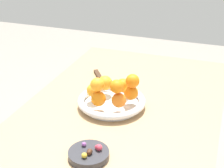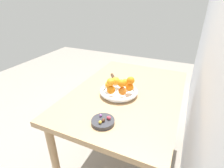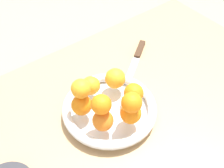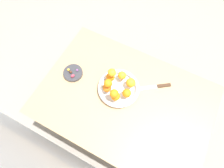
# 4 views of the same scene
# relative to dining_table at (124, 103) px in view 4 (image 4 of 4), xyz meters

# --- Properties ---
(ground_plane) EXTENTS (6.00, 6.00, 0.00)m
(ground_plane) POSITION_rel_dining_table_xyz_m (0.00, 0.00, -0.65)
(ground_plane) COLOR gray
(dining_table) EXTENTS (1.10, 0.76, 0.74)m
(dining_table) POSITION_rel_dining_table_xyz_m (0.00, 0.00, 0.00)
(dining_table) COLOR tan
(dining_table) RESTS_ON ground_plane
(fruit_bowl) EXTENTS (0.27, 0.27, 0.04)m
(fruit_bowl) POSITION_rel_dining_table_xyz_m (0.07, -0.04, 0.11)
(fruit_bowl) COLOR silver
(fruit_bowl) RESTS_ON dining_table
(candy_dish) EXTENTS (0.13, 0.13, 0.02)m
(candy_dish) POSITION_rel_dining_table_xyz_m (0.39, 0.00, 0.10)
(candy_dish) COLOR #333338
(candy_dish) RESTS_ON dining_table
(orange_0) EXTENTS (0.06, 0.06, 0.06)m
(orange_0) POSITION_rel_dining_table_xyz_m (0.01, -0.09, 0.16)
(orange_0) COLOR orange
(orange_0) RESTS_ON fruit_bowl
(orange_1) EXTENTS (0.05, 0.05, 0.05)m
(orange_1) POSITION_rel_dining_table_xyz_m (0.08, -0.11, 0.16)
(orange_1) COLOR orange
(orange_1) RESTS_ON fruit_bowl
(orange_2) EXTENTS (0.06, 0.06, 0.06)m
(orange_2) POSITION_rel_dining_table_xyz_m (0.14, -0.07, 0.16)
(orange_2) COLOR orange
(orange_2) RESTS_ON fruit_bowl
(orange_3) EXTENTS (0.06, 0.06, 0.06)m
(orange_3) POSITION_rel_dining_table_xyz_m (0.12, 0.01, 0.16)
(orange_3) COLOR orange
(orange_3) RESTS_ON fruit_bowl
(orange_4) EXTENTS (0.06, 0.06, 0.06)m
(orange_4) POSITION_rel_dining_table_xyz_m (0.05, 0.03, 0.16)
(orange_4) COLOR orange
(orange_4) RESTS_ON fruit_bowl
(orange_5) EXTENTS (0.06, 0.06, 0.06)m
(orange_5) POSITION_rel_dining_table_xyz_m (-0.00, -0.02, 0.16)
(orange_5) COLOR orange
(orange_5) RESTS_ON fruit_bowl
(orange_6) EXTENTS (0.05, 0.05, 0.05)m
(orange_6) POSITION_rel_dining_table_xyz_m (0.06, 0.04, 0.21)
(orange_6) COLOR orange
(orange_6) RESTS_ON orange_4
(orange_7) EXTENTS (0.05, 0.05, 0.05)m
(orange_7) POSITION_rel_dining_table_xyz_m (0.12, 0.00, 0.21)
(orange_7) COLOR orange
(orange_7) RESTS_ON orange_3
(orange_8) EXTENTS (0.05, 0.05, 0.05)m
(orange_8) POSITION_rel_dining_table_xyz_m (0.13, -0.07, 0.21)
(orange_8) COLOR orange
(orange_8) RESTS_ON orange_2
(candy_ball_0) EXTENTS (0.02, 0.02, 0.02)m
(candy_ball_0) POSITION_rel_dining_table_xyz_m (0.41, 0.01, 0.12)
(candy_ball_0) COLOR #472819
(candy_ball_0) RESTS_ON candy_dish
(candy_ball_1) EXTENTS (0.02, 0.02, 0.02)m
(candy_ball_1) POSITION_rel_dining_table_xyz_m (0.42, -0.00, 0.12)
(candy_ball_1) COLOR gold
(candy_ball_1) RESTS_ON candy_dish
(candy_ball_2) EXTENTS (0.02, 0.02, 0.02)m
(candy_ball_2) POSITION_rel_dining_table_xyz_m (0.40, 0.01, 0.12)
(candy_ball_2) COLOR #472819
(candy_ball_2) RESTS_ON candy_dish
(candy_ball_3) EXTENTS (0.01, 0.01, 0.01)m
(candy_ball_3) POSITION_rel_dining_table_xyz_m (0.37, -0.02, 0.12)
(candy_ball_3) COLOR #8C4C99
(candy_ball_3) RESTS_ON candy_dish
(candy_ball_4) EXTENTS (0.02, 0.02, 0.02)m
(candy_ball_4) POSITION_rel_dining_table_xyz_m (0.37, 0.03, 0.12)
(candy_ball_4) COLOR #C6384C
(candy_ball_4) RESTS_ON candy_dish
(candy_ball_5) EXTENTS (0.02, 0.02, 0.02)m
(candy_ball_5) POSITION_rel_dining_table_xyz_m (0.37, 0.02, 0.12)
(candy_ball_5) COLOR #C6384C
(candy_ball_5) RESTS_ON candy_dish
(knife) EXTENTS (0.22, 0.17, 0.01)m
(knife) POSITION_rel_dining_table_xyz_m (-0.14, -0.16, 0.09)
(knife) COLOR #3F2819
(knife) RESTS_ON dining_table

